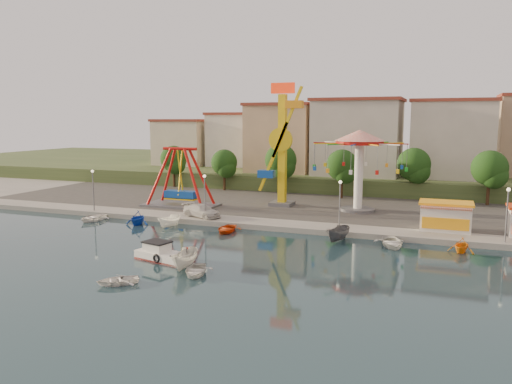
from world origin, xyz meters
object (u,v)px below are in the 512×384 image
at_px(cabin_motorboat, 161,255).
at_px(van, 202,211).
at_px(rowboat_a, 196,270).
at_px(skiff, 185,260).
at_px(pirate_ship_ride, 180,178).
at_px(kamikaze_tower, 283,147).
at_px(wave_swinger, 359,152).

height_order(cabin_motorboat, van, van).
bearing_deg(van, cabin_motorboat, -144.19).
distance_m(rowboat_a, skiff, 1.84).
bearing_deg(skiff, van, 104.72).
distance_m(cabin_motorboat, rowboat_a, 5.40).
bearing_deg(pirate_ship_ride, skiff, -60.06).
relative_size(kamikaze_tower, skiff, 3.94).
height_order(pirate_ship_ride, rowboat_a, pirate_ship_ride).
height_order(kamikaze_tower, cabin_motorboat, kamikaze_tower).
xyz_separation_m(kamikaze_tower, cabin_motorboat, (-2.47, -27.23, -8.09)).
bearing_deg(cabin_motorboat, van, 118.56).
bearing_deg(van, skiff, -136.16).
distance_m(kamikaze_tower, van, 14.75).
bearing_deg(rowboat_a, skiff, 128.45).
bearing_deg(wave_swinger, cabin_motorboat, -115.32).
distance_m(pirate_ship_ride, skiff, 27.64).
bearing_deg(van, pirate_ship_ride, 67.28).
distance_m(skiff, van, 19.47).
distance_m(rowboat_a, van, 21.01).
xyz_separation_m(pirate_ship_ride, rowboat_a, (15.15, -24.75, -4.03)).
height_order(skiff, van, van).
bearing_deg(rowboat_a, van, 98.38).
height_order(wave_swinger, rowboat_a, wave_swinger).
height_order(kamikaze_tower, rowboat_a, kamikaze_tower).
relative_size(pirate_ship_ride, skiff, 2.39).
distance_m(pirate_ship_ride, van, 8.96).
bearing_deg(skiff, wave_swinger, 63.43).
distance_m(pirate_ship_ride, wave_swinger, 23.88).
relative_size(pirate_ship_ride, wave_swinger, 0.86).
bearing_deg(rowboat_a, cabin_motorboat, 133.70).
distance_m(kamikaze_tower, cabin_motorboat, 28.51).
xyz_separation_m(kamikaze_tower, rowboat_a, (2.25, -29.86, -8.21)).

